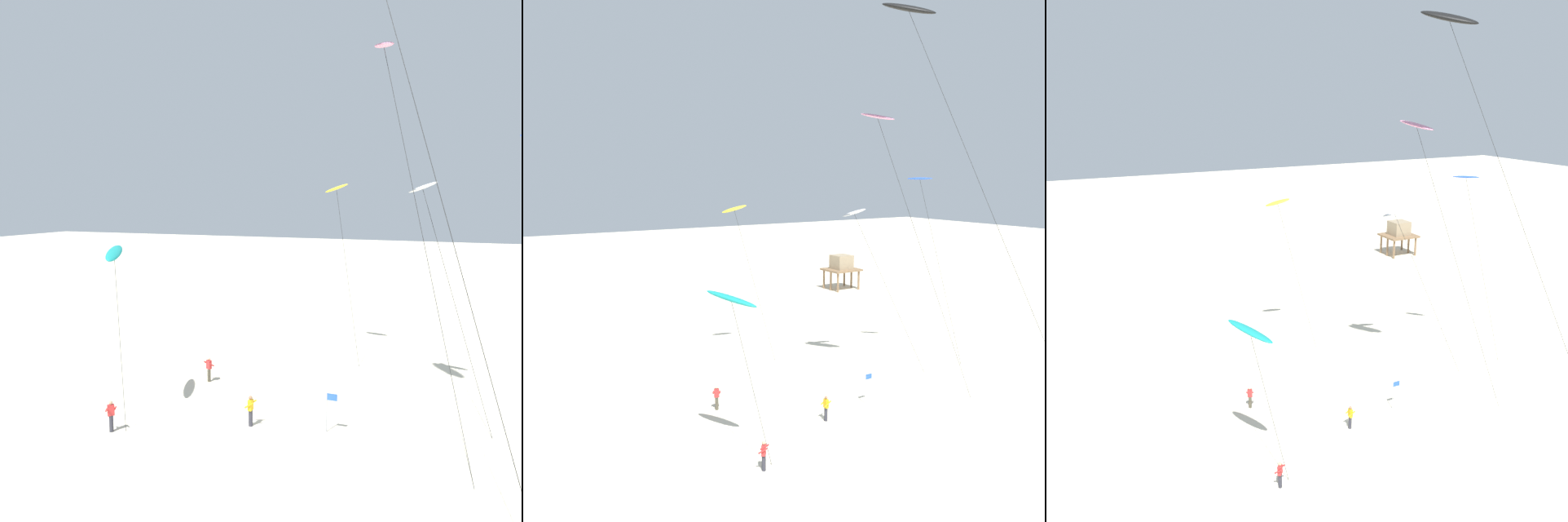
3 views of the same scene
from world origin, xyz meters
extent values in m
plane|color=beige|center=(0.00, 0.00, 0.00)|extent=(260.00, 260.00, 0.00)
ellipsoid|color=yellow|center=(-1.66, 15.09, 12.81)|extent=(2.12, 1.31, 0.92)
cylinder|color=#262626|center=(-0.43, 13.87, 6.36)|extent=(2.48, 2.48, 12.74)
ellipsoid|color=teal|center=(-10.04, -0.85, 9.13)|extent=(2.16, 3.24, 0.92)
cylinder|color=#262626|center=(-9.28, -1.61, 4.50)|extent=(1.57, 1.57, 9.01)
ellipsoid|color=pink|center=(3.38, 3.22, 19.57)|extent=(1.67, 2.66, 0.75)
cylinder|color=#262626|center=(5.86, 0.74, 9.74)|extent=(4.99, 4.99, 19.49)
ellipsoid|color=blue|center=(10.73, 6.28, 15.32)|extent=(1.81, 1.74, 0.23)
cylinder|color=#262626|center=(12.09, 4.92, 7.63)|extent=(2.76, 2.76, 15.26)
ellipsoid|color=black|center=(2.46, -0.45, 25.61)|extent=(2.93, 2.99, 1.32)
cylinder|color=#262626|center=(6.47, -4.45, 12.73)|extent=(8.04, 8.03, 25.48)
ellipsoid|color=white|center=(5.13, 7.70, 12.68)|extent=(1.88, 1.28, 0.84)
cylinder|color=#262626|center=(7.19, 5.64, 6.30)|extent=(4.16, 4.15, 12.61)
cylinder|color=#33333D|center=(-2.69, 0.56, 0.44)|extent=(0.22, 0.22, 0.88)
cube|color=gold|center=(-2.69, 0.56, 1.17)|extent=(0.21, 0.35, 0.58)
sphere|color=#9E7051|center=(-2.69, 0.56, 1.57)|extent=(0.20, 0.20, 0.20)
cylinder|color=gold|center=(-2.70, 0.34, 1.22)|extent=(0.50, 0.10, 0.39)
cylinder|color=gold|center=(-2.69, 0.78, 1.22)|extent=(0.50, 0.10, 0.39)
cylinder|color=#4C4738|center=(-7.86, 5.88, 0.44)|extent=(0.22, 0.22, 0.88)
cube|color=red|center=(-7.86, 5.88, 1.17)|extent=(0.39, 0.31, 0.58)
sphere|color=beige|center=(-7.86, 5.88, 1.57)|extent=(0.20, 0.20, 0.20)
cylinder|color=red|center=(-8.07, 5.96, 1.22)|extent=(0.27, 0.50, 0.39)
cylinder|color=red|center=(-7.66, 5.80, 1.22)|extent=(0.27, 0.50, 0.39)
cylinder|color=#33333D|center=(-9.18, -2.70, 0.44)|extent=(0.22, 0.22, 0.88)
cube|color=red|center=(-9.18, -2.70, 1.17)|extent=(0.38, 0.39, 0.58)
sphere|color=tan|center=(-9.18, -2.70, 1.57)|extent=(0.20, 0.20, 0.20)
cylinder|color=red|center=(-9.32, -2.86, 1.22)|extent=(0.44, 0.40, 0.39)
cylinder|color=red|center=(-9.03, -2.53, 1.22)|extent=(0.44, 0.40, 0.39)
cylinder|color=#846647|center=(22.64, 32.39, 1.30)|extent=(0.28, 0.28, 2.60)
cylinder|color=#846647|center=(26.21, 32.39, 1.30)|extent=(0.28, 0.28, 2.60)
cylinder|color=#846647|center=(22.64, 35.58, 1.30)|extent=(0.28, 0.28, 2.60)
cylinder|color=#846647|center=(26.21, 35.58, 1.30)|extent=(0.28, 0.28, 2.60)
cylinder|color=#846647|center=(22.64, 33.98, 1.30)|extent=(0.28, 0.28, 2.60)
cylinder|color=#846647|center=(26.21, 33.98, 1.30)|extent=(0.28, 0.28, 2.60)
cube|color=#846647|center=(24.43, 33.98, 2.72)|extent=(4.46, 3.99, 0.24)
cube|color=#9E896B|center=(24.43, 33.98, 3.79)|extent=(2.46, 2.39, 1.90)
cylinder|color=gray|center=(1.24, 1.36, 1.05)|extent=(0.05, 0.05, 2.10)
cube|color=blue|center=(1.52, 1.36, 1.90)|extent=(0.52, 0.03, 0.36)
camera|label=1|loc=(7.52, -24.12, 12.04)|focal=36.15mm
camera|label=2|loc=(-23.28, -27.24, 15.60)|focal=39.12mm
camera|label=3|loc=(-19.07, -26.75, 21.45)|focal=37.45mm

